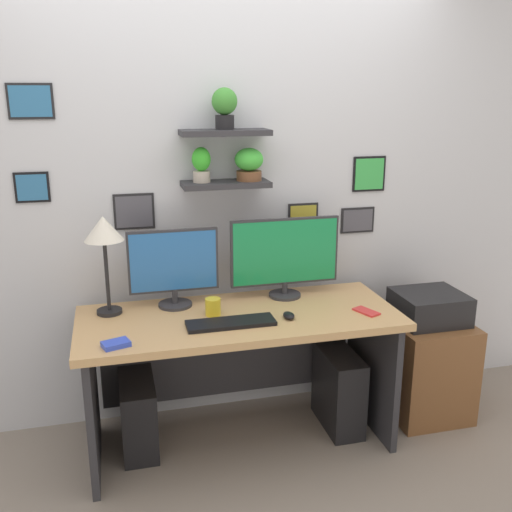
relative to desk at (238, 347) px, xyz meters
The scene contains 15 objects.
ground_plane 0.54m from the desk, 90.00° to the right, with size 8.00×8.00×0.00m, color gray.
back_wall_assembly 0.90m from the desk, 89.95° to the left, with size 4.40×0.24×2.70m.
desk is the anchor object (origin of this frame).
monitor_left 0.55m from the desk, 152.25° to the left, with size 0.48×0.18×0.42m.
monitor_right 0.57m from the desk, 27.78° to the left, with size 0.61×0.18×0.45m.
keyboard 0.29m from the desk, 112.29° to the right, with size 0.44×0.14×0.02m, color black.
computer_mouse 0.36m from the desk, 35.43° to the right, with size 0.06×0.09×0.03m, color black.
desk_lamp 0.92m from the desk, 168.58° to the left, with size 0.20×0.20×0.52m.
cell_phone 0.71m from the desk, 16.21° to the right, with size 0.07×0.14×0.01m, color red.
coffee_mug 0.29m from the desk, 168.88° to the right, with size 0.08×0.08×0.09m, color yellow.
scissors_tray 0.73m from the desk, 154.96° to the right, with size 0.12×0.08×0.02m, color blue.
drawer_cabinet 1.16m from the desk, ahead, with size 0.44×0.50×0.58m, color brown.
printer 1.14m from the desk, ahead, with size 0.38×0.34×0.17m, color black.
computer_tower_left 0.64m from the desk, behind, with size 0.18×0.40×0.39m, color black.
computer_tower_right 0.66m from the desk, ahead, with size 0.18×0.40×0.45m, color black.
Camera 1 is at (-0.60, -2.72, 1.86)m, focal length 40.44 mm.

